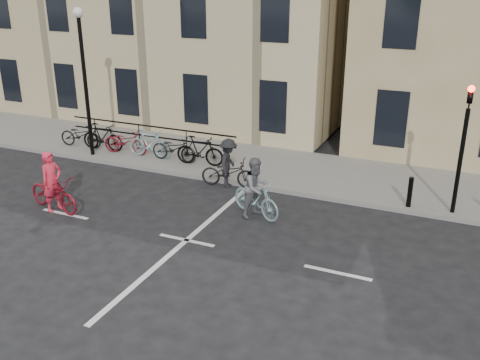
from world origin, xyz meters
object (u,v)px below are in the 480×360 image
at_px(traffic_light, 464,134).
at_px(lamp_post, 83,65).
at_px(cyclist_grey, 256,193).
at_px(cyclist_dark, 228,168).
at_px(cyclist_pink, 53,190).

relative_size(traffic_light, lamp_post, 0.74).
xyz_separation_m(traffic_light, lamp_post, (-12.70, 0.06, 1.04)).
bearing_deg(traffic_light, cyclist_grey, -156.86).
distance_m(traffic_light, lamp_post, 12.74).
relative_size(cyclist_grey, cyclist_dark, 0.98).
bearing_deg(cyclist_dark, lamp_post, 74.59).
relative_size(traffic_light, cyclist_grey, 2.11).
distance_m(traffic_light, cyclist_pink, 11.62).
xyz_separation_m(traffic_light, cyclist_dark, (-6.83, -0.44, -1.82)).
bearing_deg(cyclist_grey, cyclist_dark, 68.54).
height_order(lamp_post, cyclist_grey, lamp_post).
bearing_deg(traffic_light, cyclist_pink, -158.50).
xyz_separation_m(traffic_light, cyclist_pink, (-10.68, -4.21, -1.84)).
relative_size(traffic_light, cyclist_dark, 2.07).
height_order(traffic_light, cyclist_pink, traffic_light).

